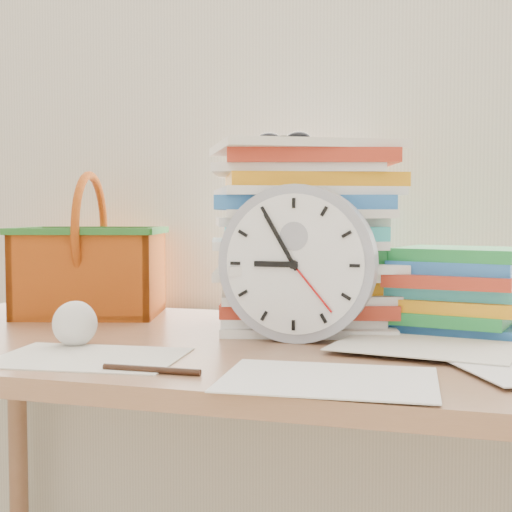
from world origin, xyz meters
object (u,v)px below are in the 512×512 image
(clock, at_px, (298,263))
(basket, at_px, (91,245))
(desk, at_px, (238,383))
(paper_stack, at_px, (304,237))
(book_stack, at_px, (455,291))

(clock, relative_size, basket, 0.89)
(desk, distance_m, clock, 0.23)
(paper_stack, relative_size, book_stack, 1.32)
(paper_stack, height_order, book_stack, paper_stack)
(book_stack, bearing_deg, paper_stack, -178.97)
(book_stack, distance_m, basket, 0.75)
(desk, distance_m, paper_stack, 0.31)
(basket, bearing_deg, paper_stack, -19.82)
(clock, height_order, book_stack, clock)
(paper_stack, height_order, basket, paper_stack)
(paper_stack, bearing_deg, clock, -81.76)
(desk, xyz_separation_m, clock, (0.10, 0.02, 0.21))
(paper_stack, bearing_deg, book_stack, 1.03)
(desk, distance_m, basket, 0.50)
(basket, bearing_deg, desk, -42.37)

